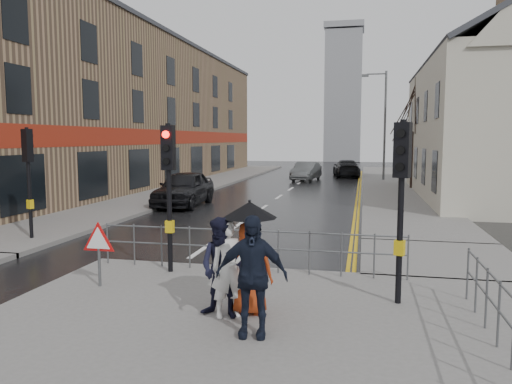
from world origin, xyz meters
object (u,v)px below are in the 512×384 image
at_px(pedestrian_a, 229,268).
at_px(pedestrian_d, 252,276).
at_px(car_mid, 306,171).
at_px(pedestrian_b, 223,268).
at_px(car_parked, 184,188).
at_px(pedestrian_with_umbrella, 250,252).

distance_m(pedestrian_a, pedestrian_d, 0.94).
bearing_deg(car_mid, pedestrian_b, -79.16).
bearing_deg(pedestrian_b, car_parked, 122.57).
relative_size(pedestrian_d, car_parked, 0.39).
height_order(pedestrian_d, car_mid, pedestrian_d).
bearing_deg(pedestrian_b, pedestrian_a, 38.40).
relative_size(pedestrian_b, car_parked, 0.35).
xyz_separation_m(pedestrian_a, car_mid, (-2.07, 30.06, -0.27)).
bearing_deg(pedestrian_with_umbrella, pedestrian_b, -148.98).
relative_size(pedestrian_b, pedestrian_with_umbrella, 0.87).
distance_m(pedestrian_b, car_parked, 15.61).
height_order(pedestrian_b, pedestrian_with_umbrella, pedestrian_with_umbrella).
relative_size(pedestrian_a, pedestrian_with_umbrella, 0.86).
relative_size(pedestrian_a, pedestrian_b, 0.98).
distance_m(pedestrian_a, car_parked, 15.60).
xyz_separation_m(pedestrian_d, car_parked, (-6.71, 15.08, -0.26)).
distance_m(pedestrian_a, pedestrian_b, 0.11).
xyz_separation_m(pedestrian_a, pedestrian_d, (0.57, -0.74, 0.10)).
height_order(pedestrian_b, car_mid, pedestrian_b).
xyz_separation_m(pedestrian_b, car_parked, (-6.05, 14.39, -0.17)).
height_order(pedestrian_with_umbrella, car_mid, pedestrian_with_umbrella).
relative_size(pedestrian_with_umbrella, car_mid, 0.45).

